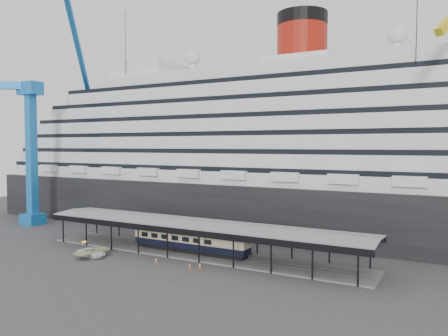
% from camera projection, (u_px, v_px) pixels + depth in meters
% --- Properties ---
extents(ground, '(200.00, 200.00, 0.00)m').
position_uv_depth(ground, '(179.00, 262.00, 65.53)').
color(ground, '#39393C').
rests_on(ground, ground).
extents(cruise_ship, '(130.00, 30.00, 43.90)m').
position_uv_depth(cruise_ship, '(265.00, 141.00, 92.57)').
color(cruise_ship, black).
rests_on(cruise_ship, ground).
extents(platform_canopy, '(56.00, 9.18, 5.30)m').
position_uv_depth(platform_canopy, '(197.00, 240.00, 69.78)').
color(platform_canopy, slate).
rests_on(platform_canopy, ground).
extents(crane_blue, '(22.63, 19.19, 47.60)m').
position_uv_depth(crane_blue, '(36.00, 134.00, 95.45)').
color(crane_blue, blue).
rests_on(crane_blue, ground).
extents(port_truck, '(5.09, 2.67, 1.37)m').
position_uv_depth(port_truck, '(92.00, 253.00, 68.31)').
color(port_truck, white).
rests_on(port_truck, ground).
extents(pullman_carriage, '(20.65, 2.90, 20.27)m').
position_uv_depth(pullman_carriage, '(190.00, 238.00, 70.43)').
color(pullman_carriage, black).
rests_on(pullman_carriage, ground).
extents(traffic_cone_left, '(0.55, 0.55, 0.82)m').
position_uv_depth(traffic_cone_left, '(156.00, 260.00, 64.76)').
color(traffic_cone_left, '#D84B0C').
rests_on(traffic_cone_left, ground).
extents(traffic_cone_mid, '(0.44, 0.44, 0.84)m').
position_uv_depth(traffic_cone_mid, '(200.00, 265.00, 61.92)').
color(traffic_cone_mid, '#D1570B').
rests_on(traffic_cone_mid, ground).
extents(traffic_cone_right, '(0.50, 0.50, 0.76)m').
position_uv_depth(traffic_cone_right, '(190.00, 266.00, 61.95)').
color(traffic_cone_right, '#DF440C').
rests_on(traffic_cone_right, ground).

